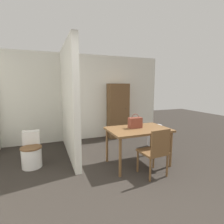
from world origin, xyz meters
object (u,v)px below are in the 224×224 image
object	(u,v)px
dining_table	(138,132)
space_heater	(155,135)
handbag	(135,123)
wooden_chair	(155,150)
toilet	(32,152)
wooden_cabinet	(118,111)

from	to	relation	value
dining_table	space_heater	bearing A→B (deg)	39.39
handbag	wooden_chair	bearing A→B (deg)	-83.56
toilet	space_heater	distance (m)	3.01
wooden_chair	wooden_cabinet	size ratio (longest dim) A/B	0.53
dining_table	space_heater	size ratio (longest dim) A/B	2.14
wooden_chair	handbag	size ratio (longest dim) A/B	3.01
wooden_chair	handbag	xyz separation A→B (m)	(-0.07, 0.61, 0.38)
toilet	wooden_cabinet	bearing A→B (deg)	26.96
space_heater	wooden_cabinet	bearing A→B (deg)	118.29
wooden_chair	space_heater	distance (m)	1.65
toilet	handbag	bearing A→B (deg)	-17.32
toilet	wooden_cabinet	world-z (taller)	wooden_cabinet
wooden_cabinet	wooden_chair	bearing A→B (deg)	-98.00
wooden_cabinet	handbag	bearing A→B (deg)	-102.66
dining_table	handbag	world-z (taller)	handbag
handbag	space_heater	bearing A→B (deg)	35.79
wooden_chair	toilet	xyz separation A→B (m)	(-2.06, 1.23, -0.20)
toilet	handbag	xyz separation A→B (m)	(1.99, -0.62, 0.58)
toilet	handbag	size ratio (longest dim) A/B	2.32
toilet	wooden_cabinet	size ratio (longest dim) A/B	0.41
handbag	wooden_cabinet	size ratio (longest dim) A/B	0.18
dining_table	handbag	xyz separation A→B (m)	(-0.03, 0.08, 0.19)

